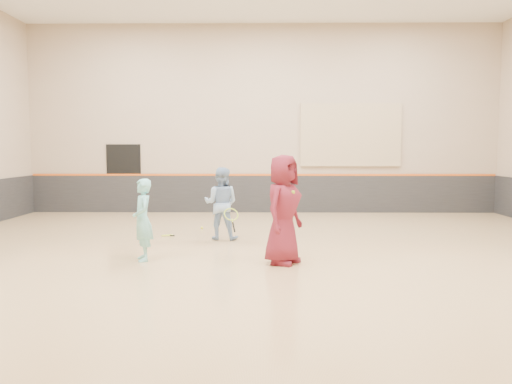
{
  "coord_description": "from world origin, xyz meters",
  "views": [
    {
      "loc": [
        -0.03,
        -10.07,
        2.07
      ],
      "look_at": [
        -0.16,
        0.4,
        1.15
      ],
      "focal_mm": 35.0,
      "sensor_mm": 36.0,
      "label": 1
    }
  ],
  "objects_px": {
    "instructor": "(221,203)",
    "spare_racket": "(167,234)",
    "young_man": "(283,209)",
    "girl": "(143,220)"
  },
  "relations": [
    {
      "from": "girl",
      "to": "young_man",
      "type": "xyz_separation_m",
      "value": [
        2.57,
        -0.21,
        0.22
      ]
    },
    {
      "from": "girl",
      "to": "young_man",
      "type": "height_order",
      "value": "young_man"
    },
    {
      "from": "instructor",
      "to": "spare_racket",
      "type": "height_order",
      "value": "instructor"
    },
    {
      "from": "girl",
      "to": "spare_racket",
      "type": "relative_size",
      "value": 2.47
    },
    {
      "from": "instructor",
      "to": "spare_racket",
      "type": "bearing_deg",
      "value": -8.23
    },
    {
      "from": "spare_racket",
      "to": "young_man",
      "type": "bearing_deg",
      "value": -46.8
    },
    {
      "from": "instructor",
      "to": "young_man",
      "type": "relative_size",
      "value": 0.84
    },
    {
      "from": "girl",
      "to": "young_man",
      "type": "distance_m",
      "value": 2.59
    },
    {
      "from": "girl",
      "to": "young_man",
      "type": "bearing_deg",
      "value": 64.24
    },
    {
      "from": "instructor",
      "to": "young_man",
      "type": "xyz_separation_m",
      "value": [
        1.31,
        -2.39,
        0.16
      ]
    }
  ]
}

